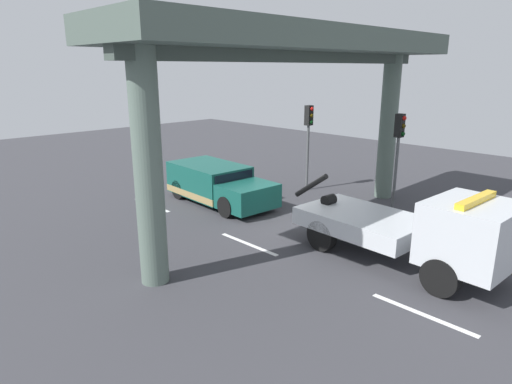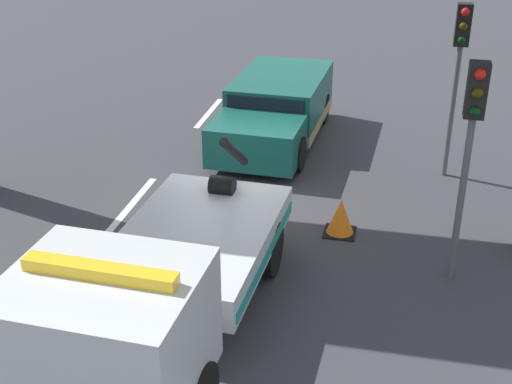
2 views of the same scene
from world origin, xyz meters
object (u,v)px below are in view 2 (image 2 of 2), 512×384
(tow_truck_white, at_px, (153,290))
(traffic_light_near, at_px, (459,53))
(traffic_light_far, at_px, (472,126))
(towed_van_green, at_px, (276,111))
(traffic_cone_orange, at_px, (341,217))

(tow_truck_white, xyz_separation_m, traffic_light_near, (-7.68, 4.34, 1.70))
(traffic_light_far, bearing_deg, tow_truck_white, -53.71)
(tow_truck_white, xyz_separation_m, traffic_light_far, (-3.18, 4.34, 1.66))
(towed_van_green, bearing_deg, traffic_cone_orange, 25.00)
(traffic_light_far, height_order, traffic_cone_orange, traffic_light_far)
(tow_truck_white, bearing_deg, towed_van_green, 179.78)
(towed_van_green, height_order, traffic_cone_orange, towed_van_green)
(tow_truck_white, bearing_deg, traffic_light_far, 126.29)
(traffic_light_far, xyz_separation_m, traffic_cone_orange, (-1.19, -2.09, -2.51))
(tow_truck_white, relative_size, traffic_light_far, 1.87)
(towed_van_green, bearing_deg, tow_truck_white, -0.22)
(traffic_cone_orange, bearing_deg, tow_truck_white, -27.20)
(traffic_light_near, relative_size, traffic_cone_orange, 5.38)
(traffic_light_near, bearing_deg, traffic_cone_orange, -32.26)
(towed_van_green, xyz_separation_m, traffic_light_near, (1.44, 4.30, 2.12))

